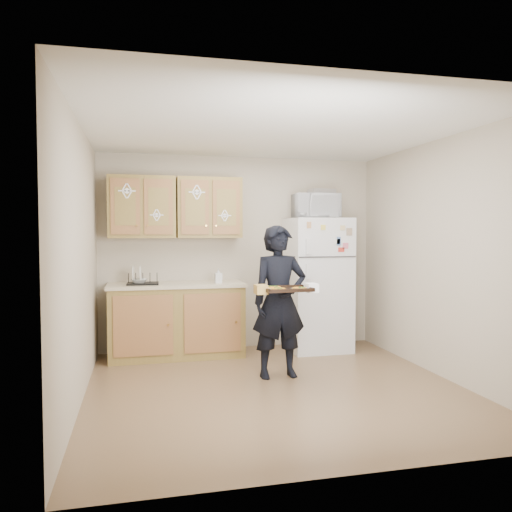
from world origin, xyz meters
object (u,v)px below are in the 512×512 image
at_px(person, 279,301).
at_px(dish_rack, 143,278).
at_px(microwave, 316,206).
at_px(refrigerator, 317,284).
at_px(baking_tray, 286,290).

relative_size(person, dish_rack, 4.33).
bearing_deg(microwave, person, -124.77).
xyz_separation_m(microwave, dish_rack, (-2.15, 0.05, -0.88)).
xyz_separation_m(refrigerator, baking_tray, (-0.83, -1.37, 0.11)).
distance_m(refrigerator, dish_rack, 2.20).
bearing_deg(refrigerator, baking_tray, -121.14).
distance_m(baking_tray, dish_rack, 1.94).
xyz_separation_m(refrigerator, person, (-0.81, -1.07, -0.05)).
xyz_separation_m(refrigerator, microwave, (-0.05, -0.05, 1.00)).
xyz_separation_m(refrigerator, dish_rack, (-2.20, -0.00, 0.12)).
bearing_deg(baking_tray, dish_rack, 132.75).
relative_size(baking_tray, microwave, 0.84).
xyz_separation_m(baking_tray, microwave, (0.78, 1.32, 0.90)).
distance_m(baking_tray, microwave, 1.77).
distance_m(refrigerator, microwave, 1.01).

